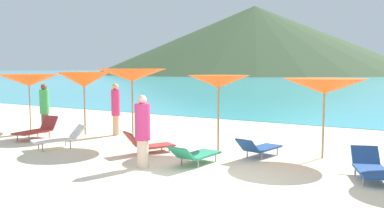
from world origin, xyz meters
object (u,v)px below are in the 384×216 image
object	(u,v)px
umbrella_3	(219,82)
lounge_chair_10	(60,138)
umbrella_2	(132,75)
beachgoer_3	(143,130)
lounge_chair_1	(195,154)
umbrella_4	(325,86)
umbrella_1	(84,80)
umbrella_0	(29,80)
beachgoer_0	(44,107)
lounge_chair_9	(148,144)
lounge_chair_4	(37,129)
lounge_chair_8	(259,147)
lounge_chair_3	(371,167)
beachgoer_1	(116,107)

from	to	relation	value
umbrella_3	lounge_chair_10	world-z (taller)	umbrella_3
umbrella_2	umbrella_3	xyz separation A→B (m)	(2.75, 0.49, -0.17)
beachgoer_3	lounge_chair_1	bearing A→B (deg)	7.43
umbrella_4	lounge_chair_1	bearing A→B (deg)	-136.75
umbrella_1	umbrella_2	xyz separation A→B (m)	(2.68, -0.61, 0.20)
umbrella_0	beachgoer_0	distance (m)	1.40
umbrella_1	lounge_chair_9	bearing A→B (deg)	-20.39
beachgoer_0	umbrella_1	bearing A→B (deg)	3.26
lounge_chair_4	umbrella_1	bearing A→B (deg)	56.06
lounge_chair_1	lounge_chair_8	bearing A→B (deg)	-118.58
umbrella_0	lounge_chair_9	size ratio (longest dim) A/B	1.61
umbrella_3	lounge_chair_8	bearing A→B (deg)	-11.43
umbrella_3	lounge_chair_8	world-z (taller)	umbrella_3
umbrella_2	lounge_chair_9	world-z (taller)	umbrella_2
lounge_chair_10	lounge_chair_9	bearing A→B (deg)	40.72
umbrella_0	lounge_chair_4	xyz separation A→B (m)	(1.89, -1.19, -1.60)
lounge_chair_4	beachgoer_3	distance (m)	5.74
umbrella_4	beachgoer_3	world-z (taller)	umbrella_4
lounge_chair_9	beachgoer_3	size ratio (longest dim) A/B	0.85
umbrella_1	lounge_chair_1	distance (m)	6.27
lounge_chair_9	umbrella_0	bearing A→B (deg)	16.93
umbrella_3	beachgoer_0	world-z (taller)	umbrella_3
umbrella_1	umbrella_3	world-z (taller)	umbrella_1
beachgoer_0	beachgoer_3	distance (m)	6.88
umbrella_4	lounge_chair_3	xyz separation A→B (m)	(1.36, -1.53, -1.65)
umbrella_4	beachgoer_1	size ratio (longest dim) A/B	1.28
lounge_chair_10	beachgoer_3	xyz separation A→B (m)	(3.58, -0.62, 0.60)
umbrella_4	lounge_chair_10	distance (m)	7.70
lounge_chair_9	lounge_chair_10	world-z (taller)	lounge_chair_9
umbrella_3	lounge_chair_1	xyz separation A→B (m)	(0.28, -1.83, -1.73)
umbrella_0	lounge_chair_1	size ratio (longest dim) A/B	1.53
lounge_chair_4	lounge_chair_9	world-z (taller)	lounge_chair_4
umbrella_4	lounge_chair_3	world-z (taller)	umbrella_4
lounge_chair_1	beachgoer_1	size ratio (longest dim) A/B	0.85
umbrella_2	umbrella_4	xyz separation A→B (m)	(5.57, 1.05, -0.26)
lounge_chair_1	umbrella_3	bearing A→B (deg)	-75.34
lounge_chair_4	beachgoer_3	xyz separation A→B (m)	(5.54, -1.38, 0.60)
lounge_chair_10	beachgoer_3	distance (m)	3.68
umbrella_0	lounge_chair_8	xyz separation A→B (m)	(9.45, -0.15, -1.64)
umbrella_1	umbrella_3	xyz separation A→B (m)	(5.42, -0.12, 0.02)
umbrella_3	umbrella_4	bearing A→B (deg)	11.18
lounge_chair_3	umbrella_3	bearing A→B (deg)	147.06
umbrella_2	beachgoer_0	size ratio (longest dim) A/B	1.32
lounge_chair_9	umbrella_3	bearing A→B (deg)	-111.82
umbrella_4	lounge_chair_9	distance (m)	5.02
umbrella_0	beachgoer_0	xyz separation A→B (m)	(1.00, -0.13, -0.96)
lounge_chair_9	beachgoer_1	world-z (taller)	beachgoer_1
beachgoer_0	umbrella_2	bearing A→B (deg)	-12.49
umbrella_3	beachgoer_3	distance (m)	2.97
lounge_chair_1	lounge_chair_4	xyz separation A→B (m)	(-6.49, 0.52, 0.05)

